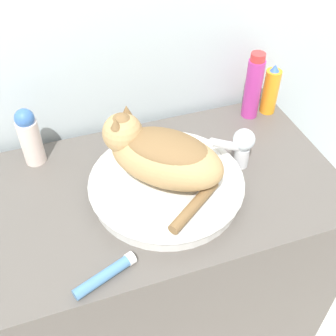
# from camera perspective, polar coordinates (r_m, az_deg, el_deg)

# --- Properties ---
(wall_back) EXTENTS (8.00, 0.05, 2.40)m
(wall_back) POSITION_cam_1_polar(r_m,az_deg,el_deg) (1.29, -5.79, 19.23)
(wall_back) COLOR silver
(wall_back) RESTS_ON ground_plane
(vanity_counter) EXTENTS (1.00, 0.59, 0.86)m
(vanity_counter) POSITION_cam_1_polar(r_m,az_deg,el_deg) (1.54, -0.34, -13.52)
(vanity_counter) COLOR #56514C
(vanity_counter) RESTS_ON ground_plane
(sink_basin) EXTENTS (0.43, 0.43, 0.05)m
(sink_basin) POSITION_cam_1_polar(r_m,az_deg,el_deg) (1.16, -0.22, -2.23)
(sink_basin) COLOR silver
(sink_basin) RESTS_ON vanity_counter
(cat) EXTENTS (0.34, 0.36, 0.19)m
(cat) POSITION_cam_1_polar(r_m,az_deg,el_deg) (1.09, -1.00, 1.97)
(cat) COLOR tan
(cat) RESTS_ON sink_basin
(faucet) EXTENTS (0.15, 0.06, 0.14)m
(faucet) POSITION_cam_1_polar(r_m,az_deg,el_deg) (1.23, 9.83, 3.06)
(faucet) COLOR silver
(faucet) RESTS_ON vanity_counter
(shampoo_bottle_tall) EXTENTS (0.06, 0.06, 0.23)m
(shampoo_bottle_tall) POSITION_cam_1_polar(r_m,az_deg,el_deg) (1.42, 11.47, 10.75)
(shampoo_bottle_tall) COLOR #B2338C
(shampoo_bottle_tall) RESTS_ON vanity_counter
(spray_bottle_trigger) EXTENTS (0.05, 0.05, 0.18)m
(spray_bottle_trigger) POSITION_cam_1_polar(r_m,az_deg,el_deg) (1.47, 13.73, 10.15)
(spray_bottle_trigger) COLOR orange
(spray_bottle_trigger) RESTS_ON vanity_counter
(lotion_bottle_white) EXTENTS (0.06, 0.06, 0.19)m
(lotion_bottle_white) POSITION_cam_1_polar(r_m,az_deg,el_deg) (1.28, -18.24, 4.06)
(lotion_bottle_white) COLOR silver
(lotion_bottle_white) RESTS_ON vanity_counter
(cream_tube) EXTENTS (0.16, 0.08, 0.03)m
(cream_tube) POSITION_cam_1_polar(r_m,az_deg,el_deg) (1.01, -8.40, -14.12)
(cream_tube) COLOR #4C7FB2
(cream_tube) RESTS_ON vanity_counter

